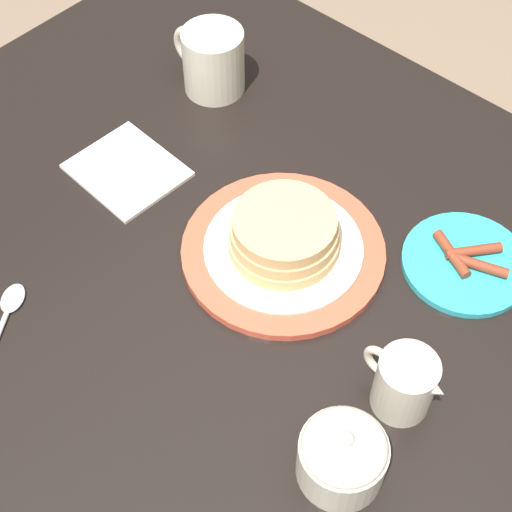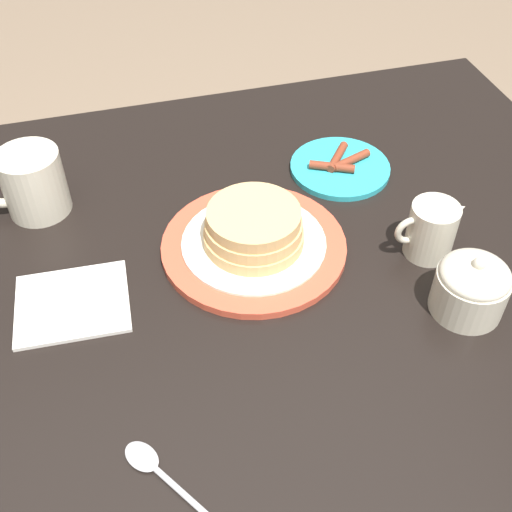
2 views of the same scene
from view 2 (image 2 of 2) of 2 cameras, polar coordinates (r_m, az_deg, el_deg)
name	(u,v)px [view 2 (image 2 of 2)]	position (r m, az deg, el deg)	size (l,w,h in m)	color
ground_plane	(248,489)	(1.52, -0.73, -20.03)	(8.00, 8.00, 0.00)	#7A6651
dining_table	(244,315)	(1.01, -1.04, -5.25)	(1.22, 0.92, 0.72)	black
pancake_plate	(254,236)	(0.92, -0.20, 1.76)	(0.27, 0.27, 0.07)	#DB5138
side_plate_bacon	(340,167)	(1.09, 7.47, 7.86)	(0.17, 0.17, 0.02)	#2DADBC
coffee_mug	(31,183)	(1.03, -19.36, 6.18)	(0.13, 0.10, 0.10)	beige
creamer_pitcher	(432,229)	(0.94, 15.36, 2.33)	(0.11, 0.07, 0.09)	beige
sugar_bowl	(471,286)	(0.88, 18.60, -2.58)	(0.10, 0.10, 0.09)	beige
napkin	(72,303)	(0.90, -16.00, -4.07)	(0.16, 0.14, 0.01)	silver
spoon	(159,472)	(0.74, -8.64, -18.43)	(0.10, 0.14, 0.01)	silver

